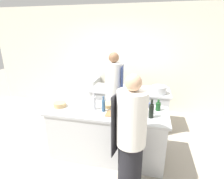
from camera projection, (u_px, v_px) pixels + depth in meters
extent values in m
plane|color=#A89E8E|center=(108.00, 154.00, 3.21)|extent=(16.00, 16.00, 0.00)
cube|color=silver|center=(127.00, 60.00, 4.74)|extent=(8.00, 0.06, 2.80)
cube|color=silver|center=(108.00, 134.00, 3.08)|extent=(1.93, 0.74, 0.85)
cube|color=#B7BABC|center=(107.00, 111.00, 2.94)|extent=(2.01, 0.77, 0.04)
cube|color=silver|center=(130.00, 108.00, 4.13)|extent=(1.70, 0.69, 0.85)
cube|color=silver|center=(130.00, 90.00, 3.99)|extent=(1.77, 0.72, 0.04)
cube|color=silver|center=(85.00, 94.00, 4.92)|extent=(0.76, 0.66, 0.92)
cube|color=black|center=(81.00, 105.00, 4.69)|extent=(0.61, 0.01, 0.32)
cube|color=black|center=(80.00, 83.00, 4.49)|extent=(0.64, 0.01, 0.06)
cylinder|color=black|center=(130.00, 168.00, 2.37)|extent=(0.32, 0.32, 0.78)
cylinder|color=white|center=(132.00, 118.00, 2.13)|extent=(0.38, 0.38, 0.71)
cube|color=#2D2D33|center=(117.00, 123.00, 2.24)|extent=(0.08, 0.36, 0.82)
sphere|color=tan|center=(133.00, 83.00, 1.99)|extent=(0.20, 0.20, 0.20)
cylinder|color=black|center=(114.00, 117.00, 3.71)|extent=(0.28, 0.28, 0.81)
cylinder|color=silver|center=(114.00, 82.00, 3.47)|extent=(0.33, 0.33, 0.76)
cube|color=navy|center=(122.00, 87.00, 3.47)|extent=(0.03, 0.31, 0.86)
sphere|color=brown|center=(114.00, 58.00, 3.31)|extent=(0.20, 0.20, 0.20)
cylinder|color=#2D5175|center=(104.00, 106.00, 2.86)|extent=(0.06, 0.06, 0.19)
cylinder|color=#2D5175|center=(103.00, 98.00, 2.82)|extent=(0.03, 0.03, 0.07)
cylinder|color=#5B2319|center=(119.00, 101.00, 3.08)|extent=(0.08, 0.08, 0.18)
cylinder|color=#5B2319|center=(119.00, 94.00, 3.04)|extent=(0.04, 0.04, 0.07)
cylinder|color=silver|center=(94.00, 103.00, 2.93)|extent=(0.07, 0.07, 0.22)
cylinder|color=silver|center=(94.00, 94.00, 2.88)|extent=(0.03, 0.03, 0.09)
cylinder|color=black|center=(151.00, 111.00, 2.65)|extent=(0.08, 0.08, 0.21)
cylinder|color=black|center=(152.00, 102.00, 2.60)|extent=(0.03, 0.03, 0.08)
cylinder|color=#19471E|center=(158.00, 107.00, 2.90)|extent=(0.08, 0.08, 0.14)
cylinder|color=#19471E|center=(159.00, 101.00, 2.87)|extent=(0.04, 0.04, 0.05)
cylinder|color=tan|center=(60.00, 105.00, 3.05)|extent=(0.22, 0.22, 0.08)
cylinder|color=navy|center=(145.00, 106.00, 2.99)|extent=(0.22, 0.22, 0.08)
cylinder|color=tan|center=(108.00, 105.00, 3.05)|extent=(0.22, 0.22, 0.06)
cylinder|color=white|center=(150.00, 111.00, 2.79)|extent=(0.10, 0.10, 0.08)
cube|color=olive|center=(116.00, 114.00, 2.77)|extent=(0.32, 0.21, 0.01)
cylinder|color=silver|center=(159.00, 90.00, 3.69)|extent=(0.31, 0.31, 0.16)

